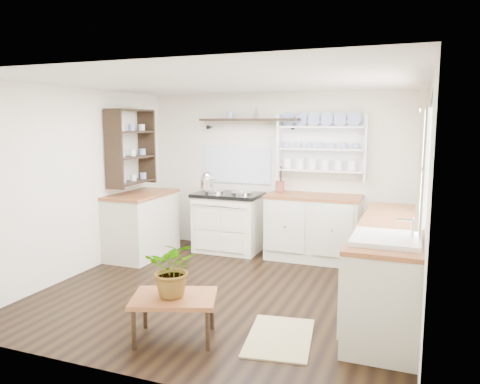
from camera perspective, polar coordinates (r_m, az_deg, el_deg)
floor at (r=5.37m, az=-1.39°, el=-12.05°), size 4.00×3.80×0.01m
wall_back at (r=6.86m, az=4.67°, el=2.33°), size 4.00×0.02×2.30m
wall_right at (r=4.70m, az=21.71°, el=-1.09°), size 0.02×3.80×2.30m
wall_left at (r=6.13m, az=-18.99°, el=1.16°), size 0.02×3.80×2.30m
ceiling at (r=5.04m, az=-1.49°, el=13.23°), size 4.00×3.80×0.01m
window at (r=4.80m, az=21.36°, el=4.11°), size 0.08×1.55×1.22m
aga_cooker at (r=6.88m, az=-1.45°, el=-3.62°), size 0.96×0.67×0.89m
back_cabinets at (r=6.54m, az=8.91°, el=-4.18°), size 1.27×0.63×0.90m
right_cabinets at (r=4.95m, az=17.76°, el=-8.61°), size 0.62×2.43×0.90m
belfast_sink at (r=4.14m, az=17.32°, el=-7.06°), size 0.55×0.60×0.45m
left_cabinets at (r=6.78m, az=-11.85°, el=-3.81°), size 0.62×1.13×0.90m
plate_rack at (r=6.64m, az=10.04°, el=5.53°), size 1.20×0.22×0.90m
high_shelf at (r=6.83m, az=1.20°, el=8.71°), size 1.50×0.29×0.16m
left_shelving at (r=6.71m, az=-13.14°, el=5.43°), size 0.28×0.80×1.05m
kettle at (r=6.78m, az=-4.04°, el=1.41°), size 0.20×0.20×0.24m
utensil_crock at (r=6.64m, az=4.88°, el=0.68°), size 0.13×0.13×0.15m
center_table at (r=4.21m, az=-8.01°, el=-13.03°), size 0.85×0.73×0.39m
potted_plant at (r=4.11m, az=-8.10°, el=-9.19°), size 0.55×0.51×0.50m
floor_rug at (r=4.32m, az=4.85°, el=-17.24°), size 0.67×0.92×0.02m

